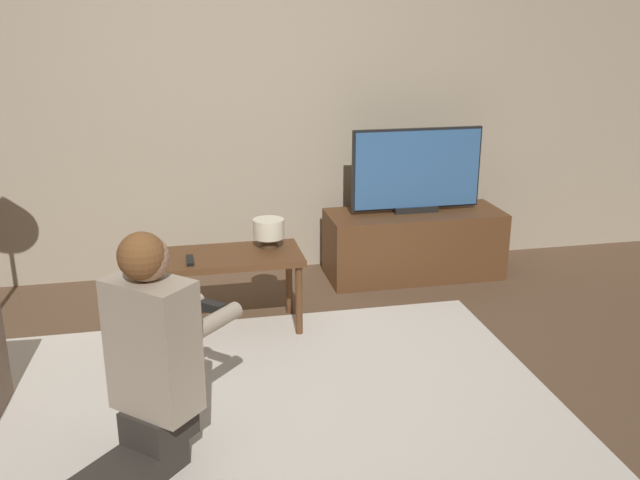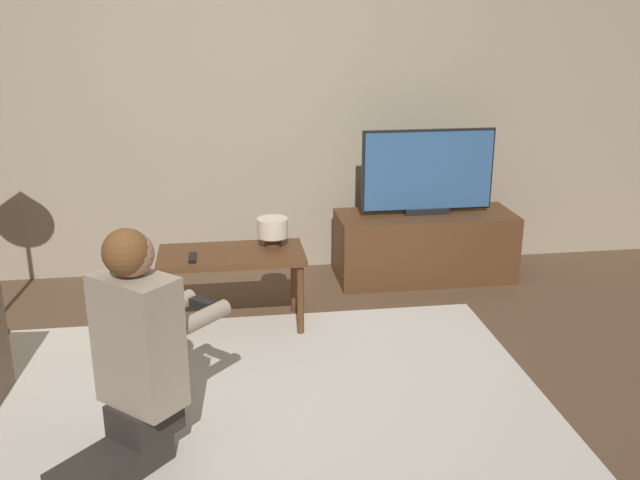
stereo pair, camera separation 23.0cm
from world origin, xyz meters
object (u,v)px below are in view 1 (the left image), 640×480
Objects in this scene: coffee_table at (228,264)px; table_lamp at (269,230)px; tv at (417,170)px; person_kneeling at (150,359)px.

table_lamp is at bearing 16.98° from coffee_table.
coffee_table is 0.30m from table_lamp.
tv is 1.23m from table_lamp.
person_kneeling reaches higher than table_lamp.
person_kneeling is 5.53× the size of table_lamp.
tv is 2.58m from person_kneeling.
tv reaches higher than person_kneeling.
coffee_table is at bearing -65.21° from person_kneeling.
tv is at bearing 25.12° from coffee_table.
person_kneeling reaches higher than coffee_table.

